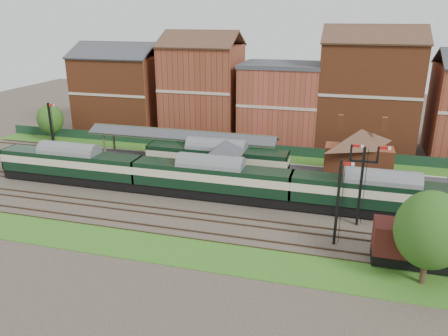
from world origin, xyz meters
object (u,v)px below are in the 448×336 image
(platform_railcar, at_px, (217,159))
(goods_van_a, at_px, (414,242))
(signal_box, at_px, (226,163))
(semaphore_bracket, at_px, (362,181))
(dmu_train, at_px, (211,178))

(platform_railcar, relative_size, goods_van_a, 2.85)
(signal_box, bearing_deg, platform_railcar, 122.51)
(goods_van_a, bearing_deg, semaphore_bracket, 122.89)
(signal_box, distance_m, dmu_train, 3.44)
(goods_van_a, bearing_deg, platform_railcar, 143.97)
(signal_box, distance_m, goods_van_a, 22.83)
(signal_box, distance_m, platform_railcar, 3.93)
(dmu_train, xyz_separation_m, platform_railcar, (-1.25, 6.50, 0.02))
(semaphore_bracket, relative_size, goods_van_a, 1.29)
(platform_railcar, xyz_separation_m, goods_van_a, (21.31, -15.50, -0.25))
(semaphore_bracket, distance_m, dmu_train, 16.21)
(platform_railcar, distance_m, goods_van_a, 26.35)
(signal_box, relative_size, semaphore_bracket, 0.73)
(semaphore_bracket, xyz_separation_m, platform_railcar, (-17.11, 9.00, -2.20))
(signal_box, bearing_deg, goods_van_a, -32.48)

